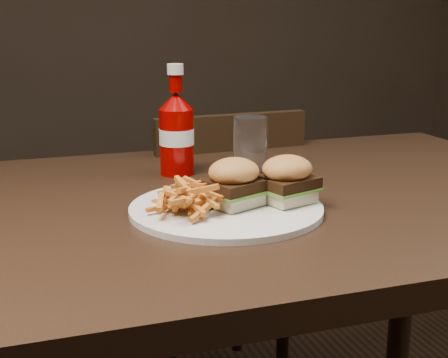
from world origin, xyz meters
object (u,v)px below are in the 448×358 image
object	(u,v)px
dining_table	(265,204)
ketchup_bottle	(177,143)
chair_far	(207,257)
plate	(226,209)
tumbler	(250,143)

from	to	relation	value
dining_table	ketchup_bottle	world-z (taller)	ketchup_bottle
chair_far	ketchup_bottle	size ratio (longest dim) A/B	2.90
plate	ketchup_bottle	bearing A→B (deg)	92.56
chair_far	plate	xyz separation A→B (m)	(-0.15, -0.60, 0.33)
chair_far	tumbler	distance (m)	0.52
plate	tumbler	bearing A→B (deg)	61.15
dining_table	tumbler	world-z (taller)	tumbler
plate	chair_far	bearing A→B (deg)	75.84
plate	tumbler	size ratio (longest dim) A/B	2.90
chair_far	plate	distance (m)	0.70
chair_far	plate	size ratio (longest dim) A/B	1.25
chair_far	ketchup_bottle	world-z (taller)	ketchup_bottle
dining_table	ketchup_bottle	xyz separation A→B (m)	(-0.11, 0.18, 0.08)
ketchup_bottle	chair_far	bearing A→B (deg)	64.66
dining_table	chair_far	distance (m)	0.60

